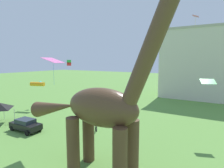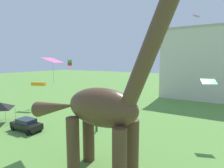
# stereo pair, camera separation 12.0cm
# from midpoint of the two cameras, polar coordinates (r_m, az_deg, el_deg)

# --- Properties ---
(dinosaur_sculpture) EXTENTS (14.17, 3.00, 14.81)m
(dinosaur_sculpture) POSITION_cam_midpoint_polar(r_m,az_deg,el_deg) (14.60, -3.55, -6.99)
(dinosaur_sculpture) COLOR #513823
(dinosaur_sculpture) RESTS_ON ground_plane
(parked_sedan_left) EXTENTS (4.28, 2.03, 1.55)m
(parked_sedan_left) POSITION_cam_midpoint_polar(r_m,az_deg,el_deg) (26.84, -24.73, -11.08)
(parked_sedan_left) COLOR black
(parked_sedan_left) RESTS_ON ground_plane
(person_near_flyer) EXTENTS (0.56, 0.25, 1.49)m
(person_near_flyer) POSITION_cam_midpoint_polar(r_m,az_deg,el_deg) (24.30, -5.00, -12.09)
(person_near_flyer) COLOR black
(person_near_flyer) RESTS_ON ground_plane
(kite_high_right) EXTENTS (1.27, 1.49, 1.61)m
(kite_high_right) POSITION_cam_midpoint_polar(r_m,az_deg,el_deg) (11.75, -17.58, 6.79)
(kite_high_right) COLOR pink
(kite_mid_center) EXTENTS (1.89, 1.61, 0.50)m
(kite_mid_center) POSITION_cam_midpoint_polar(r_m,az_deg,el_deg) (24.18, 26.83, 0.69)
(kite_mid_center) COLOR green
(kite_high_left) EXTENTS (2.79, 2.69, 0.79)m
(kite_high_left) POSITION_cam_midpoint_polar(r_m,az_deg,el_deg) (37.86, -21.39, 0.04)
(kite_high_left) COLOR orange
(kite_apex) EXTENTS (0.85, 0.85, 0.86)m
(kite_apex) POSITION_cam_midpoint_polar(r_m,az_deg,el_deg) (29.34, -12.93, 6.26)
(kite_apex) COLOR green
(kite_near_low) EXTENTS (0.61, 0.83, 1.04)m
(kite_near_low) POSITION_cam_midpoint_polar(r_m,az_deg,el_deg) (21.33, 23.74, 18.22)
(kite_near_low) COLOR pink
(background_building_block) EXTENTS (23.61, 9.70, 16.18)m
(background_building_block) POSITION_cam_midpoint_polar(r_m,az_deg,el_deg) (48.77, 28.70, 5.39)
(background_building_block) COLOR beige
(background_building_block) RESTS_ON ground_plane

